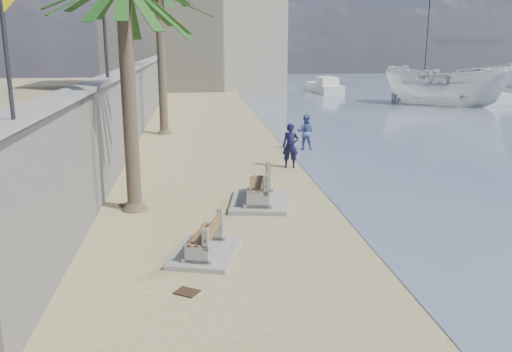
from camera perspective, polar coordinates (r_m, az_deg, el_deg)
seawall at (r=27.78m, az=-12.85°, el=7.29°), size 0.45×70.00×3.50m
wall_cap at (r=27.64m, az=-13.05°, el=10.99°), size 0.80×70.00×0.12m
end_building at (r=59.48m, az=-6.56°, el=15.98°), size 18.00×12.00×14.00m
bench_near at (r=12.60m, az=-5.40°, el=-6.77°), size 1.83×2.28×0.83m
bench_far at (r=16.44m, az=0.34°, el=-1.43°), size 2.03×2.67×1.02m
pedestrian_sign at (r=9.39m, az=-25.13°, el=14.79°), size 0.78×0.07×2.40m
person_a at (r=21.11m, az=3.66°, el=3.53°), size 0.82×0.65×2.00m
person_b at (r=24.84m, az=5.25°, el=4.82°), size 1.04×0.92×1.78m
boat_cruiser at (r=44.64m, az=19.35°, el=9.22°), size 5.15×5.14×4.25m
yacht_near at (r=50.63m, az=22.00°, el=7.90°), size 3.44×9.56×1.50m
yacht_far at (r=54.54m, az=7.24°, el=9.16°), size 2.15×7.27×1.50m
sailboat_west at (r=63.61m, az=17.24°, el=9.33°), size 6.81×4.67×11.24m
debris_c at (r=16.85m, az=-13.09°, el=-2.96°), size 0.73×0.67×0.03m
debris_d at (r=11.00m, az=-7.29°, el=-12.02°), size 0.56×0.54×0.03m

